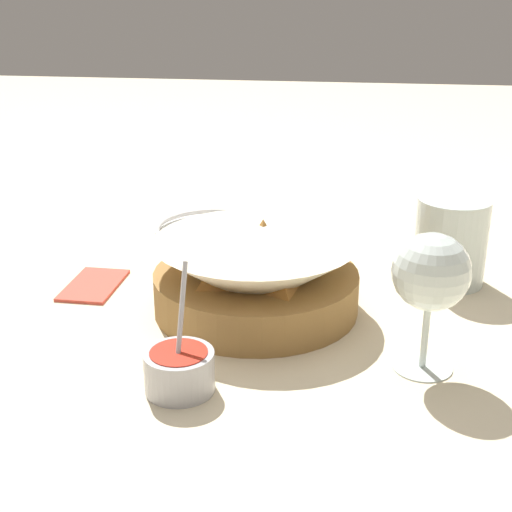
{
  "coord_description": "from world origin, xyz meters",
  "views": [
    {
      "loc": [
        -0.77,
        -0.13,
        0.37
      ],
      "look_at": [
        -0.01,
        -0.02,
        0.07
      ],
      "focal_mm": 50.0,
      "sensor_mm": 36.0,
      "label": 1
    }
  ],
  "objects_px": {
    "sauce_cup": "(179,369)",
    "side_plate": "(214,230)",
    "food_basket": "(255,278)",
    "wine_glass": "(431,276)",
    "beer_mug": "(450,244)"
  },
  "relations": [
    {
      "from": "food_basket",
      "to": "sauce_cup",
      "type": "distance_m",
      "value": 0.2
    },
    {
      "from": "wine_glass",
      "to": "beer_mug",
      "type": "distance_m",
      "value": 0.24
    },
    {
      "from": "sauce_cup",
      "to": "side_plate",
      "type": "bearing_deg",
      "value": 7.13
    },
    {
      "from": "beer_mug",
      "to": "sauce_cup",
      "type": "bearing_deg",
      "value": 137.54
    },
    {
      "from": "food_basket",
      "to": "sauce_cup",
      "type": "relative_size",
      "value": 2.04
    },
    {
      "from": "side_plate",
      "to": "food_basket",
      "type": "bearing_deg",
      "value": -158.1
    },
    {
      "from": "wine_glass",
      "to": "side_plate",
      "type": "distance_m",
      "value": 0.47
    },
    {
      "from": "beer_mug",
      "to": "side_plate",
      "type": "relative_size",
      "value": 0.7
    },
    {
      "from": "sauce_cup",
      "to": "beer_mug",
      "type": "bearing_deg",
      "value": -42.46
    },
    {
      "from": "wine_glass",
      "to": "beer_mug",
      "type": "height_order",
      "value": "wine_glass"
    },
    {
      "from": "food_basket",
      "to": "sauce_cup",
      "type": "height_order",
      "value": "sauce_cup"
    },
    {
      "from": "food_basket",
      "to": "side_plate",
      "type": "bearing_deg",
      "value": 21.9
    },
    {
      "from": "wine_glass",
      "to": "side_plate",
      "type": "bearing_deg",
      "value": 38.58
    },
    {
      "from": "wine_glass",
      "to": "side_plate",
      "type": "height_order",
      "value": "wine_glass"
    },
    {
      "from": "sauce_cup",
      "to": "beer_mug",
      "type": "distance_m",
      "value": 0.42
    }
  ]
}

